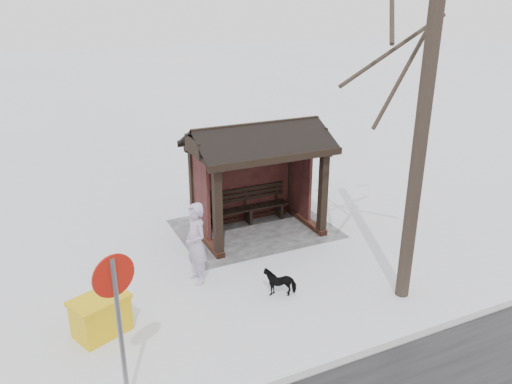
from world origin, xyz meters
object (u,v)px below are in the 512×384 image
bus_shelter (255,155)px  grit_bin (101,316)px  dog (280,281)px  road_sign (117,301)px  pedestrian (196,244)px

bus_shelter → grit_bin: size_ratio=2.95×
bus_shelter → dog: size_ratio=5.09×
bus_shelter → road_sign: bearing=47.3°
grit_bin → road_sign: bearing=69.3°
grit_bin → road_sign: (-0.07, 1.98, 1.48)m
bus_shelter → grit_bin: (4.64, 2.98, -1.76)m
grit_bin → dog: bearing=154.1°
road_sign → pedestrian: bearing=-146.0°
grit_bin → road_sign: size_ratio=0.46×
bus_shelter → pedestrian: 3.28m
bus_shelter → pedestrian: bearing=39.3°
dog → road_sign: (3.68, 1.78, 1.58)m
bus_shelter → pedestrian: size_ratio=1.89×
road_sign → dog: bearing=-174.0°
bus_shelter → road_sign: 6.75m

